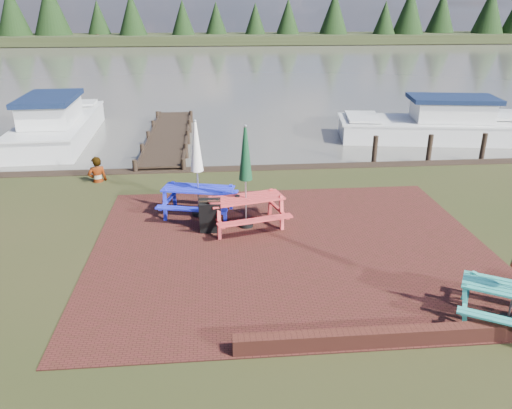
{
  "coord_description": "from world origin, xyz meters",
  "views": [
    {
      "loc": [
        -1.7,
        -9.1,
        5.21
      ],
      "look_at": [
        -0.78,
        1.25,
        1.0
      ],
      "focal_mm": 35.0,
      "sensor_mm": 36.0,
      "label": 1
    }
  ],
  "objects_px": {
    "picnic_table_blue": "(198,184)",
    "picnic_table_red": "(246,193)",
    "chalkboard": "(210,217)",
    "boat_jetty": "(58,126)",
    "boat_near": "(432,126)",
    "person": "(95,157)",
    "jetty": "(169,136)"
  },
  "relations": [
    {
      "from": "picnic_table_blue",
      "to": "picnic_table_red",
      "type": "bearing_deg",
      "value": -21.27
    },
    {
      "from": "picnic_table_blue",
      "to": "chalkboard",
      "type": "xyz_separation_m",
      "value": [
        0.3,
        -1.13,
        -0.45
      ]
    },
    {
      "from": "picnic_table_red",
      "to": "boat_jetty",
      "type": "bearing_deg",
      "value": 111.83
    },
    {
      "from": "boat_jetty",
      "to": "boat_near",
      "type": "relative_size",
      "value": 1.0
    },
    {
      "from": "picnic_table_red",
      "to": "boat_jetty",
      "type": "distance_m",
      "value": 12.18
    },
    {
      "from": "chalkboard",
      "to": "person",
      "type": "relative_size",
      "value": 0.52
    },
    {
      "from": "picnic_table_red",
      "to": "boat_near",
      "type": "distance_m",
      "value": 12.09
    },
    {
      "from": "boat_jetty",
      "to": "boat_near",
      "type": "height_order",
      "value": "boat_jetty"
    },
    {
      "from": "picnic_table_blue",
      "to": "jetty",
      "type": "xyz_separation_m",
      "value": [
        -1.38,
        8.18,
        -0.77
      ]
    },
    {
      "from": "picnic_table_red",
      "to": "boat_jetty",
      "type": "xyz_separation_m",
      "value": [
        -7.19,
        9.82,
        -0.44
      ]
    },
    {
      "from": "picnic_table_blue",
      "to": "person",
      "type": "bearing_deg",
      "value": 151.35
    },
    {
      "from": "picnic_table_red",
      "to": "boat_jetty",
      "type": "height_order",
      "value": "picnic_table_red"
    },
    {
      "from": "boat_jetty",
      "to": "boat_near",
      "type": "bearing_deg",
      "value": -6.87
    },
    {
      "from": "boat_near",
      "to": "person",
      "type": "relative_size",
      "value": 4.82
    },
    {
      "from": "picnic_table_blue",
      "to": "person",
      "type": "relative_size",
      "value": 1.57
    },
    {
      "from": "picnic_table_red",
      "to": "picnic_table_blue",
      "type": "xyz_separation_m",
      "value": [
        -1.18,
        0.84,
        -0.01
      ]
    },
    {
      "from": "picnic_table_red",
      "to": "picnic_table_blue",
      "type": "distance_m",
      "value": 1.45
    },
    {
      "from": "jetty",
      "to": "boat_jetty",
      "type": "distance_m",
      "value": 4.72
    },
    {
      "from": "boat_near",
      "to": "person",
      "type": "xyz_separation_m",
      "value": [
        -12.88,
        -4.8,
        0.4
      ]
    },
    {
      "from": "jetty",
      "to": "boat_near",
      "type": "distance_m",
      "value": 11.06
    },
    {
      "from": "picnic_table_blue",
      "to": "boat_jetty",
      "type": "height_order",
      "value": "picnic_table_blue"
    },
    {
      "from": "jetty",
      "to": "boat_jetty",
      "type": "bearing_deg",
      "value": 170.13
    },
    {
      "from": "jetty",
      "to": "picnic_table_blue",
      "type": "bearing_deg",
      "value": -80.43
    },
    {
      "from": "jetty",
      "to": "person",
      "type": "relative_size",
      "value": 5.66
    },
    {
      "from": "person",
      "to": "picnic_table_blue",
      "type": "bearing_deg",
      "value": 116.84
    },
    {
      "from": "picnic_table_red",
      "to": "jetty",
      "type": "bearing_deg",
      "value": 91.46
    },
    {
      "from": "jetty",
      "to": "person",
      "type": "distance_m",
      "value": 5.57
    },
    {
      "from": "chalkboard",
      "to": "jetty",
      "type": "height_order",
      "value": "chalkboard"
    },
    {
      "from": "picnic_table_red",
      "to": "boat_near",
      "type": "relative_size",
      "value": 0.33
    },
    {
      "from": "boat_near",
      "to": "picnic_table_blue",
      "type": "bearing_deg",
      "value": 137.87
    },
    {
      "from": "picnic_table_blue",
      "to": "chalkboard",
      "type": "height_order",
      "value": "picnic_table_blue"
    },
    {
      "from": "picnic_table_blue",
      "to": "jetty",
      "type": "relative_size",
      "value": 0.28
    }
  ]
}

